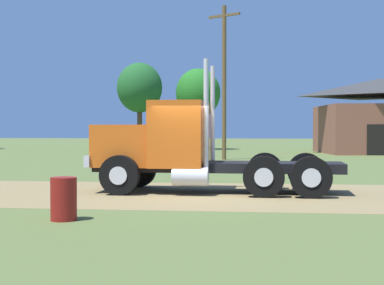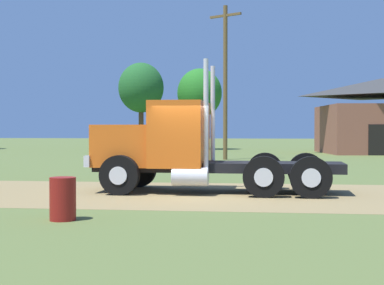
{
  "view_description": "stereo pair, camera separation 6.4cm",
  "coord_description": "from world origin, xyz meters",
  "px_view_note": "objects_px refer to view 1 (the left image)",
  "views": [
    {
      "loc": [
        1.7,
        -16.05,
        1.84
      ],
      "look_at": [
        -0.25,
        0.52,
        1.46
      ],
      "focal_mm": 53.38,
      "sensor_mm": 36.0,
      "label": 1
    },
    {
      "loc": [
        1.76,
        -16.04,
        1.84
      ],
      "look_at": [
        -0.25,
        0.52,
        1.46
      ],
      "focal_mm": 53.38,
      "sensor_mm": 36.0,
      "label": 2
    }
  ],
  "objects_px": {
    "truck_foreground_white": "(180,149)",
    "shed_building": "(381,117)",
    "steel_barrel": "(64,199)",
    "utility_pole_near": "(224,79)"
  },
  "relations": [
    {
      "from": "steel_barrel",
      "to": "shed_building",
      "type": "height_order",
      "value": "shed_building"
    },
    {
      "from": "shed_building",
      "to": "truck_foreground_white",
      "type": "bearing_deg",
      "value": -111.95
    },
    {
      "from": "steel_barrel",
      "to": "shed_building",
      "type": "distance_m",
      "value": 37.04
    },
    {
      "from": "truck_foreground_white",
      "to": "utility_pole_near",
      "type": "bearing_deg",
      "value": 89.4
    },
    {
      "from": "truck_foreground_white",
      "to": "steel_barrel",
      "type": "relative_size",
      "value": 8.42
    },
    {
      "from": "steel_barrel",
      "to": "truck_foreground_white",
      "type": "bearing_deg",
      "value": 73.73
    },
    {
      "from": "steel_barrel",
      "to": "shed_building",
      "type": "xyz_separation_m",
      "value": [
        13.29,
        34.49,
        2.37
      ]
    },
    {
      "from": "truck_foreground_white",
      "to": "shed_building",
      "type": "relative_size",
      "value": 0.72
    },
    {
      "from": "utility_pole_near",
      "to": "steel_barrel",
      "type": "bearing_deg",
      "value": -94.38
    },
    {
      "from": "shed_building",
      "to": "utility_pole_near",
      "type": "height_order",
      "value": "utility_pole_near"
    }
  ]
}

